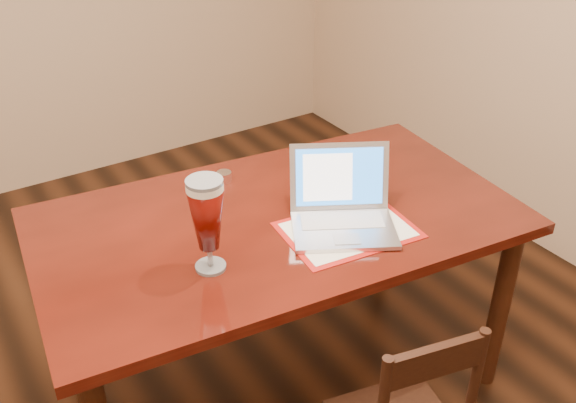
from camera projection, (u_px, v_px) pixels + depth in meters
dining_table at (278, 237)px, 2.40m from camera, size 1.85×1.17×1.15m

